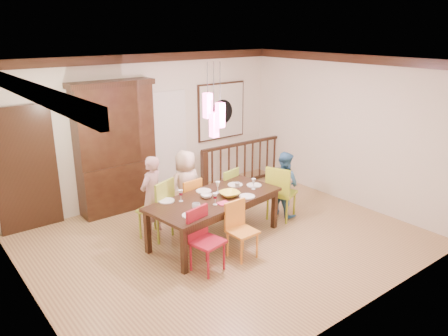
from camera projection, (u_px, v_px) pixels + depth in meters
floor at (226, 240)px, 7.27m from camera, size 6.00×6.00×0.00m
ceiling at (227, 62)px, 6.38m from camera, size 6.00×6.00×0.00m
wall_back at (149, 129)px, 8.70m from camera, size 6.00×0.00×6.00m
wall_left at (24, 202)px, 5.07m from camera, size 0.00×5.00×5.00m
wall_right at (346, 130)px, 8.58m from camera, size 0.00×5.00×5.00m
crown_molding at (227, 67)px, 6.40m from camera, size 6.00×5.00×0.16m
panel_door at (26, 172)px, 7.38m from camera, size 1.04×0.07×2.24m
white_doorway at (166, 145)px, 9.00m from camera, size 0.97×0.05×2.22m
painting at (221, 111)px, 9.68m from camera, size 1.25×0.06×1.25m
pendant_cluster at (214, 115)px, 6.65m from camera, size 0.27×0.21×1.14m
dining_table at (215, 202)px, 7.09m from camera, size 2.37×1.33×0.75m
chair_far_left at (155, 204)px, 7.20m from camera, size 0.61×0.61×1.04m
chair_far_mid at (186, 198)px, 7.67m from camera, size 0.44×0.44×0.89m
chair_far_right at (224, 188)px, 8.17m from camera, size 0.48×0.48×0.90m
chair_near_left at (207, 237)px, 6.22m from camera, size 0.50×0.50×0.93m
chair_near_mid at (243, 227)px, 6.59m from camera, size 0.41×0.41×0.88m
chair_end_right at (282, 188)px, 7.93m from camera, size 0.60×0.60×1.02m
china_hutch at (116, 148)px, 8.13m from camera, size 1.57×0.46×2.47m
balustrade at (245, 162)px, 9.79m from camera, size 2.31×0.14×0.96m
person_far_left at (152, 195)px, 7.35m from camera, size 0.59×0.50×1.37m
person_far_mid at (186, 187)px, 7.78m from camera, size 0.68×0.46×1.33m
person_end_right at (284, 184)px, 8.10m from camera, size 0.48×0.60×1.22m
serving_bowl at (230, 194)px, 7.11m from camera, size 0.36×0.36×0.08m
small_bowl at (206, 196)px, 7.05m from camera, size 0.24×0.24×0.06m
cup_left at (196, 206)px, 6.59m from camera, size 0.15×0.15×0.10m
cup_right at (237, 185)px, 7.50m from camera, size 0.12×0.12×0.09m
plate_far_left at (166, 201)px, 6.92m from camera, size 0.26×0.26×0.01m
plate_far_mid at (204, 191)px, 7.33m from camera, size 0.26×0.26×0.01m
plate_far_right at (235, 185)px, 7.62m from camera, size 0.26×0.26×0.01m
plate_near_left at (191, 215)px, 6.39m from camera, size 0.26×0.26×0.01m
plate_near_mid at (247, 196)px, 7.10m from camera, size 0.26×0.26×0.01m
plate_end_right at (254, 185)px, 7.59m from camera, size 0.26×0.26×0.01m
wine_glass_a at (181, 196)px, 6.89m from camera, size 0.08×0.08×0.19m
wine_glass_b at (218, 187)px, 7.26m from camera, size 0.08×0.08×0.19m
wine_glass_c at (215, 199)px, 6.76m from camera, size 0.08×0.08×0.19m
wine_glass_d at (254, 184)px, 7.40m from camera, size 0.08×0.08×0.19m
napkin at (223, 203)px, 6.82m from camera, size 0.18×0.14×0.01m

